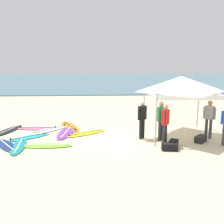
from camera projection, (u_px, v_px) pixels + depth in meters
name	position (u px, v px, depth m)	size (l,w,h in m)	color
ground_plane	(124.00, 141.00, 11.20)	(80.00, 80.00, 0.00)	beige
sea	(105.00, 81.00, 42.86)	(80.00, 36.00, 0.10)	teal
canopy_tent	(181.00, 84.00, 11.60)	(2.93, 2.93, 2.75)	#B7B7BC
surfboard_cyan	(28.00, 137.00, 11.65)	(1.89, 1.57, 0.19)	#23B2CC
surfboard_black	(8.00, 130.00, 12.76)	(1.16, 2.25, 0.19)	black
surfboard_orange	(70.00, 126.00, 13.54)	(1.51, 2.40, 0.19)	orange
surfboard_pink	(38.00, 128.00, 13.17)	(2.17, 0.64, 0.19)	pink
surfboard_yellow	(86.00, 133.00, 12.28)	(2.11, 1.64, 0.19)	yellow
surfboard_lime	(46.00, 146.00, 10.51)	(2.11, 0.61, 0.19)	#7AD12D
surfboard_navy	(7.00, 145.00, 10.55)	(1.69, 2.05, 0.19)	navy
surfboard_white	(50.00, 130.00, 12.93)	(2.05, 2.13, 0.19)	white
surfboard_teal	(19.00, 146.00, 10.44)	(0.79, 2.13, 0.19)	#19847F
surfboard_purple	(67.00, 132.00, 12.49)	(0.99, 2.60, 0.19)	purple
person_green	(161.00, 118.00, 11.11)	(0.39, 0.46, 1.71)	#2D2D33
person_grey	(209.00, 117.00, 11.43)	(0.46, 0.39, 1.71)	#383842
person_black	(142.00, 117.00, 11.38)	(0.43, 0.40, 1.71)	black
person_red	(165.00, 122.00, 10.52)	(0.38, 0.48, 1.71)	#2D2D33
gear_bag_near_tent	(170.00, 147.00, 10.06)	(0.60, 0.32, 0.28)	black
gear_bag_by_pole	(173.00, 144.00, 10.40)	(0.60, 0.32, 0.28)	black
gear_bag_on_sand	(201.00, 139.00, 11.05)	(0.60, 0.32, 0.28)	#232328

